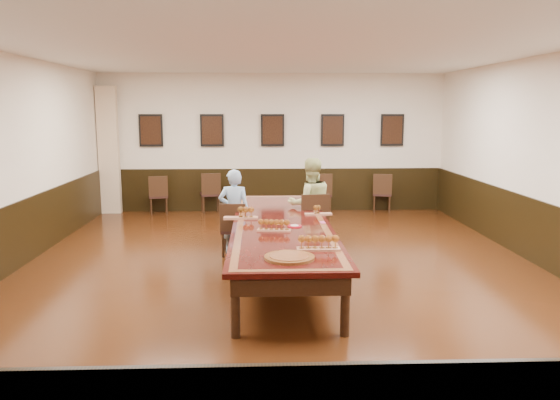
{
  "coord_description": "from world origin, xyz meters",
  "views": [
    {
      "loc": [
        -0.32,
        -7.79,
        2.39
      ],
      "look_at": [
        0.0,
        0.5,
        1.0
      ],
      "focal_mm": 35.0,
      "sensor_mm": 36.0,
      "label": 1
    }
  ],
  "objects_px": {
    "spare_chair_a": "(158,195)",
    "spare_chair_d": "(382,193)",
    "chair_man": "(234,228)",
    "carved_platter": "(289,257)",
    "conference_table": "(281,232)",
    "spare_chair_b": "(210,193)",
    "person_woman": "(310,204)",
    "spare_chair_c": "(321,193)",
    "person_man": "(234,212)",
    "chair_woman": "(312,222)"
  },
  "relations": [
    {
      "from": "spare_chair_b",
      "to": "spare_chair_c",
      "type": "bearing_deg",
      "value": 164.67
    },
    {
      "from": "chair_man",
      "to": "chair_woman",
      "type": "height_order",
      "value": "chair_woman"
    },
    {
      "from": "person_man",
      "to": "person_woman",
      "type": "xyz_separation_m",
      "value": [
        1.28,
        0.17,
        0.08
      ]
    },
    {
      "from": "chair_man",
      "to": "spare_chair_c",
      "type": "bearing_deg",
      "value": -115.28
    },
    {
      "from": "person_man",
      "to": "spare_chair_d",
      "type": "bearing_deg",
      "value": -130.3
    },
    {
      "from": "person_man",
      "to": "carved_platter",
      "type": "relative_size",
      "value": 1.99
    },
    {
      "from": "spare_chair_a",
      "to": "spare_chair_d",
      "type": "distance_m",
      "value": 5.19
    },
    {
      "from": "chair_woman",
      "to": "person_man",
      "type": "bearing_deg",
      "value": -7.0
    },
    {
      "from": "person_man",
      "to": "person_woman",
      "type": "height_order",
      "value": "person_woman"
    },
    {
      "from": "chair_man",
      "to": "carved_platter",
      "type": "bearing_deg",
      "value": 106.23
    },
    {
      "from": "spare_chair_b",
      "to": "person_man",
      "type": "bearing_deg",
      "value": 89.58
    },
    {
      "from": "spare_chair_b",
      "to": "person_man",
      "type": "xyz_separation_m",
      "value": [
        0.72,
        -3.64,
        0.24
      ]
    },
    {
      "from": "chair_man",
      "to": "person_man",
      "type": "xyz_separation_m",
      "value": [
        0.0,
        0.09,
        0.26
      ]
    },
    {
      "from": "chair_man",
      "to": "conference_table",
      "type": "height_order",
      "value": "chair_man"
    },
    {
      "from": "person_man",
      "to": "carved_platter",
      "type": "height_order",
      "value": "person_man"
    },
    {
      "from": "carved_platter",
      "to": "spare_chair_d",
      "type": "bearing_deg",
      "value": 69.11
    },
    {
      "from": "chair_man",
      "to": "conference_table",
      "type": "xyz_separation_m",
      "value": [
        0.74,
        -1.03,
        0.17
      ]
    },
    {
      "from": "chair_man",
      "to": "person_woman",
      "type": "height_order",
      "value": "person_woman"
    },
    {
      "from": "chair_man",
      "to": "conference_table",
      "type": "bearing_deg",
      "value": 128.02
    },
    {
      "from": "chair_woman",
      "to": "spare_chair_b",
      "type": "distance_m",
      "value": 4.1
    },
    {
      "from": "chair_man",
      "to": "carved_platter",
      "type": "relative_size",
      "value": 1.24
    },
    {
      "from": "chair_man",
      "to": "chair_woman",
      "type": "distance_m",
      "value": 1.31
    },
    {
      "from": "person_woman",
      "to": "spare_chair_c",
      "type": "bearing_deg",
      "value": -109.61
    },
    {
      "from": "chair_woman",
      "to": "carved_platter",
      "type": "distance_m",
      "value": 3.22
    },
    {
      "from": "spare_chair_b",
      "to": "person_woman",
      "type": "bearing_deg",
      "value": 108.36
    },
    {
      "from": "spare_chair_a",
      "to": "spare_chair_c",
      "type": "relative_size",
      "value": 0.96
    },
    {
      "from": "spare_chair_a",
      "to": "carved_platter",
      "type": "xyz_separation_m",
      "value": [
        2.64,
        -6.6,
        0.32
      ]
    },
    {
      "from": "spare_chair_b",
      "to": "conference_table",
      "type": "distance_m",
      "value": 4.98
    },
    {
      "from": "spare_chair_a",
      "to": "spare_chair_d",
      "type": "relative_size",
      "value": 0.98
    },
    {
      "from": "chair_man",
      "to": "spare_chair_b",
      "type": "bearing_deg",
      "value": -76.94
    },
    {
      "from": "spare_chair_d",
      "to": "person_woman",
      "type": "bearing_deg",
      "value": 72.22
    },
    {
      "from": "spare_chair_d",
      "to": "person_man",
      "type": "distance_m",
      "value": 4.88
    },
    {
      "from": "chair_woman",
      "to": "conference_table",
      "type": "relative_size",
      "value": 0.2
    },
    {
      "from": "chair_woman",
      "to": "person_man",
      "type": "xyz_separation_m",
      "value": [
        -1.3,
        -0.06,
        0.2
      ]
    },
    {
      "from": "spare_chair_a",
      "to": "conference_table",
      "type": "height_order",
      "value": "spare_chair_a"
    },
    {
      "from": "chair_man",
      "to": "person_woman",
      "type": "distance_m",
      "value": 1.36
    },
    {
      "from": "chair_man",
      "to": "spare_chair_b",
      "type": "distance_m",
      "value": 3.8
    },
    {
      "from": "spare_chair_c",
      "to": "spare_chair_d",
      "type": "relative_size",
      "value": 1.03
    },
    {
      "from": "chair_man",
      "to": "spare_chair_a",
      "type": "bearing_deg",
      "value": -60.07
    },
    {
      "from": "person_woman",
      "to": "carved_platter",
      "type": "xyz_separation_m",
      "value": [
        -0.54,
        -3.26,
        -0.02
      ]
    },
    {
      "from": "spare_chair_c",
      "to": "person_woman",
      "type": "height_order",
      "value": "person_woman"
    },
    {
      "from": "spare_chair_c",
      "to": "conference_table",
      "type": "bearing_deg",
      "value": 76.62
    },
    {
      "from": "chair_man",
      "to": "spare_chair_d",
      "type": "distance_m",
      "value": 4.95
    },
    {
      "from": "chair_woman",
      "to": "conference_table",
      "type": "distance_m",
      "value": 1.31
    },
    {
      "from": "person_man",
      "to": "person_woman",
      "type": "relative_size",
      "value": 0.9
    },
    {
      "from": "person_man",
      "to": "spare_chair_c",
      "type": "bearing_deg",
      "value": -115.87
    },
    {
      "from": "spare_chair_b",
      "to": "carved_platter",
      "type": "distance_m",
      "value": 6.89
    },
    {
      "from": "spare_chair_c",
      "to": "carved_platter",
      "type": "xyz_separation_m",
      "value": [
        -1.11,
        -6.56,
        0.3
      ]
    },
    {
      "from": "chair_woman",
      "to": "spare_chair_b",
      "type": "relative_size",
      "value": 1.07
    },
    {
      "from": "spare_chair_c",
      "to": "carved_platter",
      "type": "bearing_deg",
      "value": 80.71
    }
  ]
}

